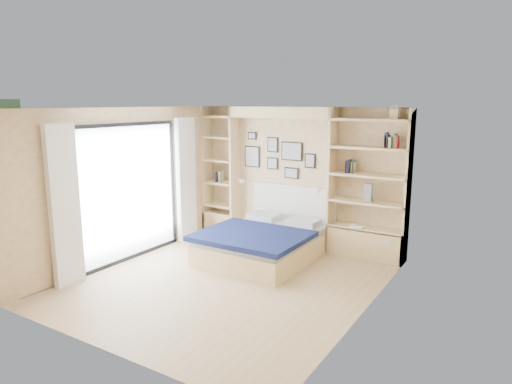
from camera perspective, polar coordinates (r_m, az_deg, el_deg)
The scene contains 8 objects.
ground at distance 6.82m, azimuth -3.31°, elevation -11.07°, with size 4.50×4.50×0.00m, color tan.
room_shell at distance 7.94m, azimuth 0.59°, elevation 0.28°, with size 4.50×4.50×4.50m.
bed at distance 7.69m, azimuth 0.93°, elevation -6.28°, with size 1.70×2.14×1.07m.
photo_gallery at distance 8.50m, azimuth 2.66°, elevation 4.58°, with size 1.48×0.02×0.82m.
reading_lamps at distance 8.31m, azimuth 2.80°, elevation 0.91°, with size 1.92×0.12×0.15m.
shelf_decor at distance 7.71m, azimuth 12.26°, elevation 4.29°, with size 3.54×0.23×2.03m.
deck at distance 9.26m, azimuth -22.02°, elevation -5.85°, with size 3.20×4.00×0.05m, color #726454.
deck_chair at distance 9.27m, azimuth -20.69°, elevation -3.01°, with size 0.71×0.97×0.88m.
Camera 1 is at (3.63, -5.16, 2.58)m, focal length 32.00 mm.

